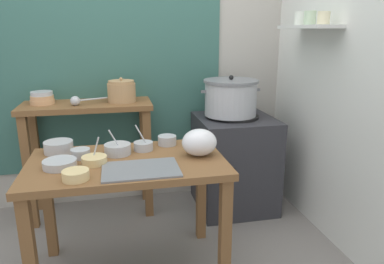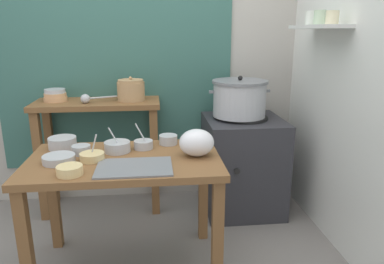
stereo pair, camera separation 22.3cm
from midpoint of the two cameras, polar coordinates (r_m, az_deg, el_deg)
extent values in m
cube|color=#B2ADA3|center=(3.06, -11.28, 13.09)|extent=(4.40, 0.10, 2.60)
cube|color=#38665B|center=(3.01, -16.21, 13.69)|extent=(1.90, 0.02, 2.10)
cube|color=silver|center=(2.56, 20.50, 11.97)|extent=(0.10, 3.20, 2.60)
cube|color=silver|center=(2.66, 15.61, 15.71)|extent=(0.20, 0.56, 0.02)
cylinder|color=beige|center=(2.50, 17.64, 16.81)|extent=(0.08, 0.08, 0.08)
cylinder|color=#B7D1AD|center=(2.65, 15.80, 16.97)|extent=(0.08, 0.08, 0.09)
cylinder|color=silver|center=(2.77, 14.48, 16.99)|extent=(0.09, 0.09, 0.09)
cube|color=brown|center=(2.10, -13.23, -4.93)|extent=(1.10, 0.66, 0.04)
cube|color=brown|center=(2.08, -27.20, -17.59)|extent=(0.06, 0.06, 0.68)
cube|color=brown|center=(2.05, 2.03, -16.19)|extent=(0.06, 0.06, 0.68)
cube|color=brown|center=(2.56, -24.11, -10.85)|extent=(0.06, 0.06, 0.68)
cube|color=brown|center=(2.53, -1.12, -9.64)|extent=(0.06, 0.06, 0.68)
cube|color=brown|center=(2.86, -18.47, 3.93)|extent=(0.96, 0.40, 0.04)
cube|color=brown|center=(2.92, -26.43, -5.92)|extent=(0.06, 0.06, 0.86)
cube|color=brown|center=(2.82, -9.26, -5.12)|extent=(0.06, 0.06, 0.86)
cube|color=brown|center=(3.19, -25.20, -3.98)|extent=(0.06, 0.06, 0.86)
cube|color=brown|center=(3.11, -9.58, -3.18)|extent=(0.06, 0.06, 0.86)
cube|color=#2D2D33|center=(2.97, 4.55, -4.90)|extent=(0.60, 0.60, 0.76)
cylinder|color=black|center=(2.86, 4.72, 2.43)|extent=(0.36, 0.36, 0.02)
cylinder|color=black|center=(2.64, 3.98, -5.96)|extent=(0.04, 0.02, 0.04)
cylinder|color=#B7BABF|center=(2.84, 3.89, 5.23)|extent=(0.41, 0.41, 0.26)
cylinder|color=slate|center=(2.82, 3.94, 8.03)|extent=(0.43, 0.43, 0.02)
sphere|color=black|center=(2.81, 3.96, 8.59)|extent=(0.04, 0.04, 0.04)
cube|color=slate|center=(2.78, -0.49, 6.39)|extent=(0.04, 0.02, 0.02)
cube|color=slate|center=(2.90, 8.14, 6.62)|extent=(0.04, 0.02, 0.02)
cylinder|color=tan|center=(2.83, -13.30, 6.08)|extent=(0.21, 0.21, 0.14)
cylinder|color=tan|center=(2.82, -13.40, 7.71)|extent=(0.19, 0.19, 0.02)
sphere|color=tan|center=(2.81, -13.43, 8.15)|extent=(0.02, 0.02, 0.02)
cylinder|color=tan|center=(2.94, -24.60, 4.34)|extent=(0.18, 0.18, 0.03)
cylinder|color=tan|center=(2.93, -24.67, 4.96)|extent=(0.17, 0.17, 0.03)
cylinder|color=#B7BABF|center=(2.93, -24.74, 5.54)|extent=(0.15, 0.15, 0.03)
sphere|color=#B7BABF|center=(2.78, -20.20, 4.62)|extent=(0.07, 0.07, 0.07)
cylinder|color=#B7BABF|center=(2.81, -17.47, 4.98)|extent=(0.20, 0.08, 0.01)
cube|color=slate|center=(1.93, -11.41, -5.87)|extent=(0.40, 0.28, 0.01)
ellipsoid|color=white|center=(2.09, -1.89, -1.69)|extent=(0.20, 0.18, 0.16)
cylinder|color=#B7BABF|center=(2.19, -14.55, -2.69)|extent=(0.15, 0.15, 0.06)
cylinder|color=#337238|center=(2.18, -14.60, -2.06)|extent=(0.13, 0.13, 0.01)
cylinder|color=#B7BABF|center=(2.16, -14.78, -1.64)|extent=(0.09, 0.03, 0.15)
cylinder|color=#B7BABF|center=(2.20, -20.02, -3.26)|extent=(0.11, 0.11, 0.05)
cylinder|color=maroon|center=(2.19, -20.07, -2.76)|extent=(0.09, 0.09, 0.01)
cylinder|color=#B7BABF|center=(2.34, -22.94, -2.23)|extent=(0.17, 0.17, 0.07)
cylinder|color=beige|center=(2.33, -23.02, -1.56)|extent=(0.14, 0.14, 0.01)
cylinder|color=#B7BABF|center=(2.09, -23.09, -4.69)|extent=(0.18, 0.18, 0.04)
cylinder|color=brown|center=(2.08, -23.14, -4.30)|extent=(0.15, 0.15, 0.01)
cylinder|color=#B7BABF|center=(2.31, -6.72, -1.35)|extent=(0.12, 0.12, 0.06)
cylinder|color=beige|center=(2.31, -6.74, -0.79)|extent=(0.10, 0.10, 0.01)
cylinder|color=#E5C684|center=(1.89, -21.18, -6.43)|extent=(0.13, 0.13, 0.05)
cylinder|color=beige|center=(1.89, -21.24, -5.91)|extent=(0.11, 0.11, 0.01)
cylinder|color=#E5C684|center=(2.08, -18.18, -4.31)|extent=(0.14, 0.14, 0.04)
cylinder|color=maroon|center=(2.07, -18.22, -3.89)|extent=(0.12, 0.12, 0.01)
cylinder|color=#B7BABF|center=(2.07, -18.05, -2.74)|extent=(0.06, 0.04, 0.15)
cylinder|color=#B7BABF|center=(2.23, -10.54, -2.25)|extent=(0.12, 0.12, 0.05)
cylinder|color=maroon|center=(2.23, -10.57, -1.77)|extent=(0.10, 0.10, 0.01)
cylinder|color=#B7BABF|center=(2.20, -10.68, -0.94)|extent=(0.09, 0.03, 0.16)
camera|label=1|loc=(0.11, -92.86, -0.80)|focal=33.75mm
camera|label=2|loc=(0.11, 87.14, 0.80)|focal=33.75mm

